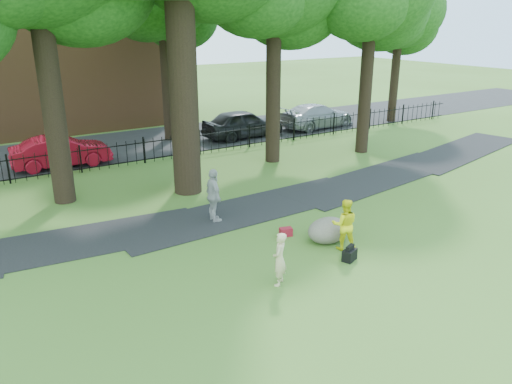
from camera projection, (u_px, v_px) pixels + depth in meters
ground at (288, 257)px, 14.76m from camera, size 120.00×120.00×0.00m
footpath at (249, 210)px, 18.38m from camera, size 36.07×3.85×0.03m
street at (119, 146)px, 27.54m from camera, size 80.00×7.00×0.02m
iron_fence at (144, 151)px, 24.15m from camera, size 44.00×0.04×1.20m
brick_building at (3, 30)px, 29.94m from camera, size 18.00×8.00×12.00m
woman at (279, 259)px, 13.02m from camera, size 0.63×0.62×1.47m
man at (345, 224)px, 15.04m from camera, size 0.99×0.94×1.60m
pedestrian at (214, 196)px, 17.04m from camera, size 0.58×1.15×1.90m
boulder at (328, 229)px, 15.73m from camera, size 1.53×1.25×0.81m
backpack at (350, 255)px, 14.51m from camera, size 0.53×0.43×0.34m
red_bag at (286, 232)px, 16.16m from camera, size 0.45×0.35×0.27m
red_sedan at (61, 151)px, 23.53m from camera, size 4.54×1.75×1.48m
grey_car at (243, 124)px, 29.31m from camera, size 4.93×2.07×1.67m
silver_car at (317, 116)px, 31.97m from camera, size 5.43×2.54×1.53m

